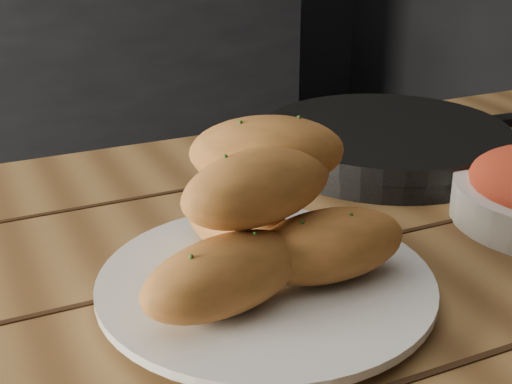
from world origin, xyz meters
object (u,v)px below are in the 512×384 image
(plate, at_px, (266,286))
(table, at_px, (413,378))
(bread_rolls, at_px, (263,217))
(skillet, at_px, (387,142))

(plate, bearing_deg, table, -20.78)
(bread_rolls, relative_size, skillet, 0.56)
(table, relative_size, plate, 4.80)
(plate, bearing_deg, bread_rolls, 117.07)
(table, distance_m, plate, 0.18)
(plate, height_order, skillet, skillet)
(table, distance_m, skillet, 0.35)
(plate, xyz_separation_m, skillet, (0.29, 0.24, 0.01))
(table, height_order, bread_rolls, bread_rolls)
(plate, xyz_separation_m, bread_rolls, (-0.00, 0.00, 0.06))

